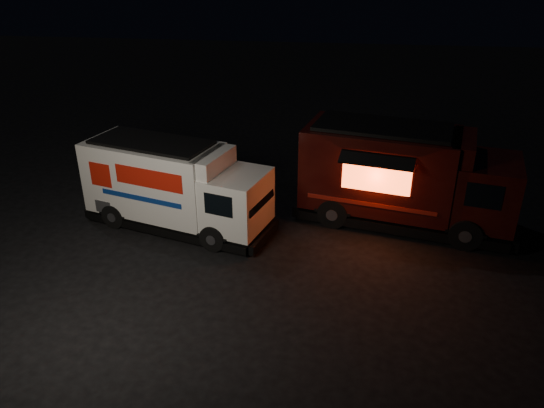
{
  "coord_description": "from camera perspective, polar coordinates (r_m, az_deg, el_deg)",
  "views": [
    {
      "loc": [
        3.84,
        -12.79,
        8.48
      ],
      "look_at": [
        1.85,
        2.0,
        1.17
      ],
      "focal_mm": 35.0,
      "sensor_mm": 36.0,
      "label": 1
    }
  ],
  "objects": [
    {
      "name": "white_truck",
      "position": [
        17.47,
        -10.15,
        1.9
      ],
      "size": [
        6.7,
        3.82,
        2.88
      ],
      "primitive_type": null,
      "rotation": [
        0.0,
        0.0,
        -0.28
      ],
      "color": "silver",
      "rests_on": "ground"
    },
    {
      "name": "ground",
      "position": [
        15.82,
        -7.68,
        -6.58
      ],
      "size": [
        80.0,
        80.0,
        0.0
      ],
      "primitive_type": "plane",
      "color": "black",
      "rests_on": "ground"
    },
    {
      "name": "red_truck",
      "position": [
        17.91,
        14.38,
        2.86
      ],
      "size": [
        7.53,
        4.08,
        3.32
      ],
      "primitive_type": null,
      "rotation": [
        0.0,
        0.0,
        -0.21
      ],
      "color": "#340D09",
      "rests_on": "ground"
    }
  ]
}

